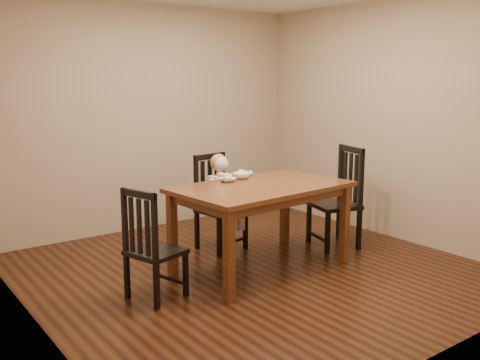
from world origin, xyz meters
TOP-DOWN VIEW (x-y plane):
  - room at (0.00, 0.00)m, footprint 4.01×4.01m
  - dining_table at (0.12, 0.02)m, footprint 1.72×1.11m
  - chair_child at (0.14, 0.79)m, footprint 0.49×0.48m
  - chair_left at (-1.09, -0.04)m, footprint 0.49×0.50m
  - chair_right at (1.24, 0.06)m, footprint 0.56×0.58m
  - toddler at (0.15, 0.74)m, footprint 0.37×0.43m
  - bowl_peas at (-0.05, 0.33)m, footprint 0.17×0.17m
  - bowl_veg at (0.17, 0.39)m, footprint 0.21×0.21m
  - fork at (-0.09, 0.31)m, footprint 0.10×0.08m

SIDE VIEW (x-z plane):
  - chair_left at x=-1.09m, z-range -0.02..0.93m
  - chair_child at x=0.14m, z-range -0.02..1.00m
  - chair_right at x=1.24m, z-range -0.02..1.08m
  - toddler at x=0.15m, z-range 0.36..0.90m
  - dining_table at x=0.12m, z-range 0.32..1.14m
  - bowl_peas at x=-0.05m, z-range 0.83..0.87m
  - bowl_veg at x=0.17m, z-range 0.83..0.88m
  - fork at x=-0.09m, z-range 0.85..0.89m
  - room at x=0.00m, z-range 0.00..2.71m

